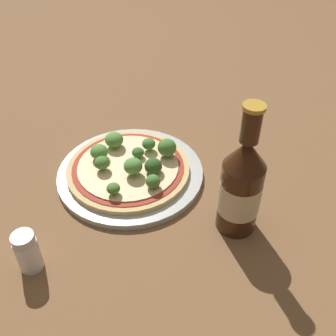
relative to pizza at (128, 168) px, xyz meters
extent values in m
plane|color=brown|center=(-0.02, 0.03, -0.02)|extent=(3.00, 3.00, 0.00)
cylinder|color=#B2B7B2|center=(0.00, 0.00, -0.01)|extent=(0.27, 0.27, 0.01)
cylinder|color=tan|center=(0.00, 0.00, 0.00)|extent=(0.23, 0.23, 0.01)
cylinder|color=maroon|center=(0.00, 0.00, 0.00)|extent=(0.21, 0.21, 0.00)
cylinder|color=beige|center=(0.00, 0.00, 0.01)|extent=(0.19, 0.19, 0.00)
cylinder|color=#7A9E5B|center=(-0.05, -0.03, 0.01)|extent=(0.01, 0.01, 0.01)
ellipsoid|color=#568E3D|center=(-0.05, -0.03, 0.02)|extent=(0.03, 0.03, 0.03)
cylinder|color=#7A9E5B|center=(-0.06, 0.01, 0.01)|extent=(0.01, 0.01, 0.01)
ellipsoid|color=#568E3D|center=(-0.06, 0.01, 0.02)|extent=(0.04, 0.04, 0.03)
cylinder|color=#7A9E5B|center=(0.05, -0.06, 0.01)|extent=(0.01, 0.01, 0.01)
ellipsoid|color=#477A33|center=(0.05, -0.06, 0.02)|extent=(0.02, 0.02, 0.02)
cylinder|color=#7A9E5B|center=(0.08, 0.01, 0.01)|extent=(0.01, 0.01, 0.01)
ellipsoid|color=#477A33|center=(0.08, 0.01, 0.02)|extent=(0.03, 0.03, 0.02)
cylinder|color=#7A9E5B|center=(-0.01, 0.03, 0.01)|extent=(0.01, 0.01, 0.01)
ellipsoid|color=#386628|center=(-0.01, 0.03, 0.02)|extent=(0.02, 0.02, 0.02)
cylinder|color=#7A9E5B|center=(0.03, 0.00, 0.01)|extent=(0.01, 0.01, 0.01)
ellipsoid|color=#568E3D|center=(0.03, 0.00, 0.03)|extent=(0.03, 0.03, 0.03)
cylinder|color=#7A9E5B|center=(-0.02, -0.04, 0.01)|extent=(0.01, 0.01, 0.01)
ellipsoid|color=#477A33|center=(-0.02, -0.04, 0.02)|extent=(0.03, 0.03, 0.02)
cylinder|color=#7A9E5B|center=(-0.01, 0.06, 0.01)|extent=(0.01, 0.01, 0.01)
ellipsoid|color=#477A33|center=(-0.01, 0.06, 0.02)|extent=(0.03, 0.03, 0.02)
cylinder|color=#7A9E5B|center=(0.04, 0.03, 0.01)|extent=(0.01, 0.01, 0.01)
ellipsoid|color=#2D5123|center=(0.04, 0.03, 0.02)|extent=(0.03, 0.03, 0.03)
cylinder|color=#7A9E5B|center=(0.02, 0.08, 0.01)|extent=(0.01, 0.01, 0.01)
ellipsoid|color=#477A33|center=(0.02, 0.08, 0.03)|extent=(0.04, 0.04, 0.03)
cylinder|color=#381E0F|center=(0.21, 0.08, 0.05)|extent=(0.07, 0.07, 0.13)
cylinder|color=#C6B793|center=(0.21, 0.08, 0.05)|extent=(0.07, 0.07, 0.06)
cone|color=#381E0F|center=(0.21, 0.08, 0.13)|extent=(0.07, 0.07, 0.04)
cylinder|color=#381E0F|center=(0.21, 0.08, 0.18)|extent=(0.03, 0.03, 0.05)
cylinder|color=#B7892D|center=(0.21, 0.08, 0.21)|extent=(0.03, 0.03, 0.01)
cylinder|color=silver|center=(0.09, -0.22, 0.01)|extent=(0.03, 0.03, 0.06)
cylinder|color=silver|center=(0.09, -0.22, 0.04)|extent=(0.03, 0.03, 0.01)
camera|label=1|loc=(0.50, -0.26, 0.48)|focal=42.00mm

